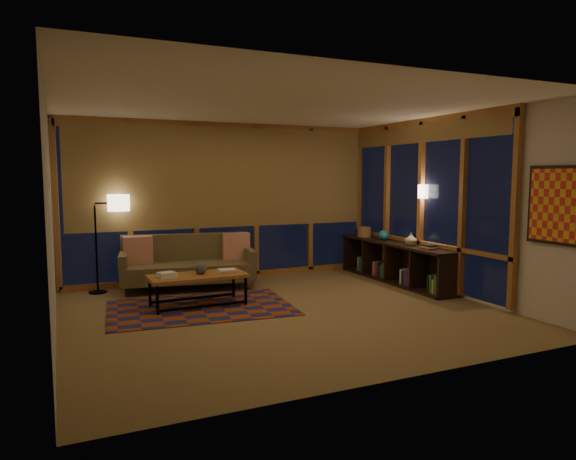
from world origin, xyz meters
name	(u,v)px	position (x,y,z in m)	size (l,w,h in m)	color
floor	(283,312)	(0.00, 0.00, 0.00)	(5.50, 5.00, 0.01)	#947A4D
ceiling	(283,104)	(0.00, 0.00, 2.70)	(5.50, 5.00, 0.01)	#F8EDCD
walls	(283,210)	(0.00, 0.00, 1.35)	(5.51, 5.01, 2.70)	beige
window_wall_back	(227,202)	(0.00, 2.43, 1.35)	(5.30, 0.16, 2.60)	#B56F2C
window_wall_right	(420,204)	(2.68, 0.60, 1.35)	(0.16, 3.70, 2.60)	#B56F2C
wall_art	(555,205)	(2.71, -1.85, 1.45)	(0.06, 0.74, 0.94)	red
wall_sconce	(423,191)	(2.62, 0.45, 1.55)	(0.12, 0.18, 0.22)	#FFEAC0
sofa	(188,263)	(-0.82, 1.89, 0.42)	(2.06, 0.83, 0.84)	brown
pillow_left	(138,250)	(-1.55, 2.13, 0.64)	(0.44, 0.15, 0.44)	#B1251A
pillow_right	(236,246)	(0.00, 1.94, 0.64)	(0.44, 0.15, 0.44)	#B1251A
area_rug	(201,308)	(-0.95, 0.65, 0.01)	(2.44, 1.62, 0.01)	#8E3712
coffee_table	(198,290)	(-0.95, 0.77, 0.22)	(1.33, 0.61, 0.44)	#B56F2C
book_stack_a	(166,275)	(-1.38, 0.77, 0.48)	(0.23, 0.18, 0.07)	white
book_stack_b	(227,271)	(-0.53, 0.77, 0.47)	(0.25, 0.20, 0.05)	white
ceramic_pot	(201,268)	(-0.90, 0.80, 0.53)	(0.17, 0.17, 0.17)	black
floor_lamp	(96,244)	(-2.16, 2.20, 0.76)	(0.51, 0.33, 1.52)	black
bookshelf	(394,262)	(2.49, 1.00, 0.34)	(0.40, 2.71, 0.68)	black
basket	(364,232)	(2.47, 1.90, 0.77)	(0.24, 0.24, 0.18)	#95613D
teal_bowl	(383,235)	(2.49, 1.33, 0.77)	(0.17, 0.17, 0.17)	teal
vase	(411,239)	(2.49, 0.56, 0.78)	(0.20, 0.20, 0.21)	tan
shelf_book_stack	(429,247)	(2.49, 0.12, 0.71)	(0.15, 0.22, 0.06)	white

